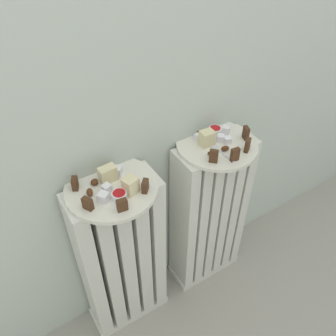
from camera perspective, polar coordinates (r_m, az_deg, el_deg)
The scene contains 32 objects.
radiator_left at distance 1.23m, azimuth -7.44°, elevation -14.59°, with size 0.29×0.12×0.66m.
radiator_right at distance 1.34m, azimuth 6.63°, elevation -7.78°, with size 0.29×0.12×0.66m.
plate_left at distance 0.97m, azimuth -9.16°, elevation -3.14°, with size 0.26×0.26×0.01m, color silver.
plate_right at distance 1.11m, azimuth 7.97°, elevation 3.82°, with size 0.26×0.26×0.01m, color silver.
dark_cake_slice_left_0 at distance 0.96m, azimuth -14.94°, elevation -2.45°, with size 0.03×0.01×0.03m, color #472B19.
dark_cake_slice_left_1 at distance 0.90m, azimuth -12.96°, elevation -5.69°, with size 0.03×0.01×0.03m, color #472B19.
dark_cake_slice_left_2 at distance 0.88m, azimuth -7.48°, elevation -6.00°, with size 0.03×0.01×0.03m, color #472B19.
dark_cake_slice_left_3 at distance 0.93m, azimuth -3.75°, elevation -2.94°, with size 0.03×0.01×0.03m, color #472B19.
marble_cake_slice_left_0 at distance 0.96m, azimuth -9.79°, elevation -0.98°, with size 0.05×0.03×0.05m, color beige.
marble_cake_slice_left_1 at distance 0.92m, azimuth -6.14°, elevation -2.85°, with size 0.04×0.03×0.05m, color beige.
turkish_delight_left_0 at distance 0.99m, azimuth -8.21°, elevation -0.43°, with size 0.02×0.02×0.02m, color white.
turkish_delight_left_1 at distance 0.92m, azimuth -10.47°, elevation -4.70°, with size 0.03×0.03×0.03m, color white.
turkish_delight_left_2 at distance 0.94m, azimuth -9.97°, elevation -3.28°, with size 0.02×0.02×0.02m, color white.
medjool_date_left_0 at distance 0.96m, azimuth -6.23°, elevation -1.78°, with size 0.02×0.02×0.02m, color #4C2814.
medjool_date_left_1 at distance 0.94m, azimuth -12.66°, elevation -3.91°, with size 0.03×0.02×0.02m, color #4C2814.
medjool_date_left_2 at distance 1.00m, azimuth -10.09°, elevation -0.19°, with size 0.03×0.02×0.02m, color #4C2814.
medjool_date_left_3 at distance 0.97m, azimuth -11.91°, elevation -2.26°, with size 0.02×0.02×0.02m, color #4C2814.
jam_bowl_left at distance 0.92m, azimuth -7.96°, elevation -4.43°, with size 0.04×0.04×0.02m.
dark_cake_slice_right_0 at distance 1.02m, azimuth 7.45°, elevation 1.93°, with size 0.03×0.01×0.04m, color #472B19.
dark_cake_slice_right_1 at distance 1.04m, azimuth 10.86°, elevation 2.15°, with size 0.03×0.01×0.04m, color #472B19.
dark_cake_slice_right_2 at distance 1.08m, azimuth 12.83°, elevation 3.64°, with size 0.03×0.01×0.04m, color #472B19.
dark_cake_slice_right_3 at distance 1.13m, azimuth 12.58°, elevation 5.59°, with size 0.03×0.01×0.04m, color #472B19.
marble_cake_slice_right_0 at distance 1.08m, azimuth 6.37°, elevation 4.85°, with size 0.04×0.03×0.05m, color beige.
turkish_delight_right_0 at distance 1.11m, azimuth 9.71°, elevation 4.48°, with size 0.02×0.02×0.02m, color white.
turkish_delight_right_1 at distance 1.11m, azimuth 4.80°, elevation 5.08°, with size 0.02×0.02×0.02m, color white.
turkish_delight_right_2 at distance 1.11m, azimuth 8.56°, elevation 4.84°, with size 0.02×0.02×0.02m, color white.
turkish_delight_right_3 at distance 1.15m, azimuth 9.41°, elevation 6.15°, with size 0.02×0.02×0.02m, color white.
medjool_date_right_0 at distance 1.07m, azimuth 9.29°, elevation 3.17°, with size 0.03×0.01×0.02m, color #4C2814.
medjool_date_right_1 at distance 1.05m, azimuth 7.24°, elevation 2.31°, with size 0.03×0.02×0.02m, color #4C2814.
medjool_date_right_2 at distance 1.14m, azimuth 4.74°, elevation 6.16°, with size 0.03×0.02×0.02m, color #4C2814.
jam_bowl_right at distance 1.14m, azimuth 7.66°, elevation 6.06°, with size 0.04×0.04×0.02m.
fork at distance 1.07m, azimuth 8.61°, elevation 2.63°, with size 0.02×0.10×0.00m.
Camera 1 is at (-0.41, -0.38, 1.33)m, focal length 37.41 mm.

